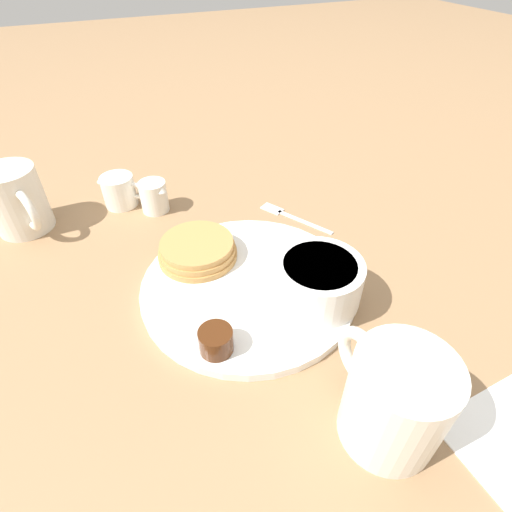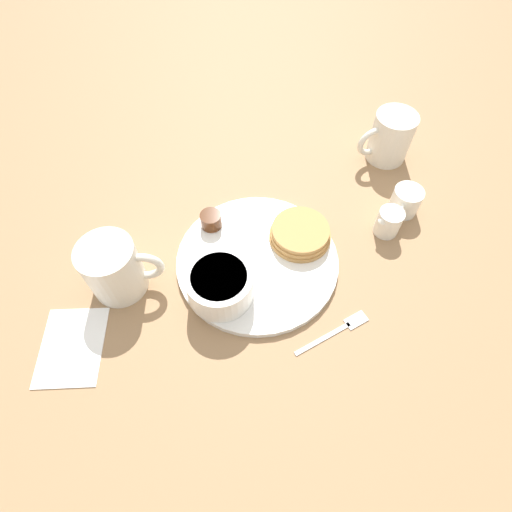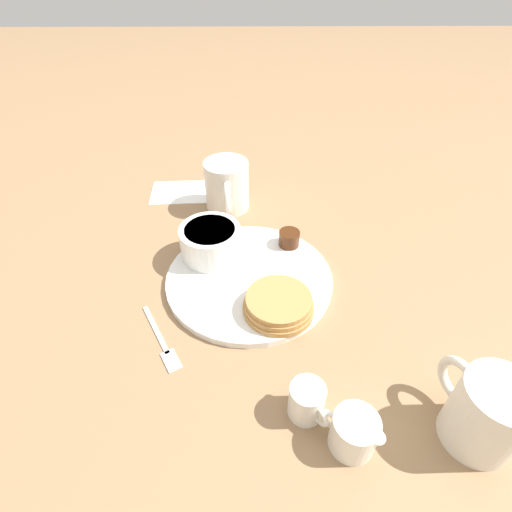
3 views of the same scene
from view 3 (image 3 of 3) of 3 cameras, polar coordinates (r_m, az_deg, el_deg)
name	(u,v)px [view 3 (image 3 of 3)]	position (r m, az deg, el deg)	size (l,w,h in m)	color
ground_plane	(249,281)	(0.69, -0.97, -3.61)	(4.00, 4.00, 0.00)	#93704C
plate	(249,279)	(0.68, -0.97, -3.25)	(0.28, 0.28, 0.01)	white
pancake_stack	(279,304)	(0.62, 3.25, -6.86)	(0.11, 0.11, 0.03)	#B78447
bowl	(211,241)	(0.71, -6.51, 2.17)	(0.11, 0.11, 0.06)	white
syrup_cup	(289,238)	(0.73, 4.76, 2.53)	(0.04, 0.04, 0.03)	#47230F
butter_ramekin	(210,238)	(0.74, -6.54, 2.58)	(0.04, 0.04, 0.04)	white
coffee_mug	(227,186)	(0.84, -4.18, 9.93)	(0.09, 0.13, 0.10)	silver
creamer_pitcher_near	(307,401)	(0.52, 7.28, -19.85)	(0.05, 0.06, 0.05)	white
creamer_pitcher_far	(353,432)	(0.51, 13.72, -23.26)	(0.07, 0.05, 0.05)	white
fork	(163,344)	(0.61, -13.13, -12.14)	(0.08, 0.12, 0.00)	silver
napkin	(180,192)	(0.93, -10.80, 8.99)	(0.13, 0.10, 0.00)	white
second_mug	(486,412)	(0.55, 29.99, -18.80)	(0.08, 0.11, 0.10)	silver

